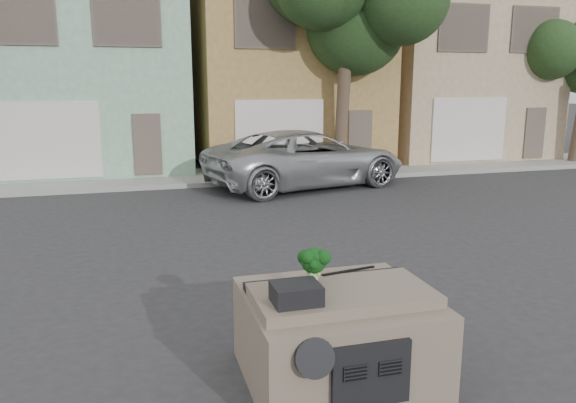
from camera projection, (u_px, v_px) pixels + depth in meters
name	position (u px, v px, depth m)	size (l,w,h in m)	color
ground_plane	(271.00, 287.00, 9.17)	(120.00, 120.00, 0.00)	#303033
sidewalk	(196.00, 177.00, 19.03)	(40.00, 3.00, 0.15)	gray
townhouse_mint	(86.00, 67.00, 21.08)	(7.20, 8.20, 7.55)	#88B697
townhouse_tan	(279.00, 68.00, 23.07)	(7.20, 8.20, 7.55)	#A27E46
townhouse_beige	(441.00, 69.00, 25.07)	(7.20, 8.20, 7.55)	tan
silver_pickup	(306.00, 186.00, 17.85)	(2.97, 6.43, 1.79)	#ABAEB1
tree_near	(344.00, 51.00, 18.82)	(4.40, 4.00, 8.50)	#223C1A
car_dashboard	(337.00, 333.00, 6.23)	(2.00, 1.80, 1.12)	#706252
instrument_hump	(296.00, 293.00, 5.61)	(0.48, 0.38, 0.20)	black
wiper_arm	(349.00, 271.00, 6.54)	(0.70, 0.03, 0.02)	black
broccoli	(314.00, 266.00, 6.11)	(0.34, 0.34, 0.42)	black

